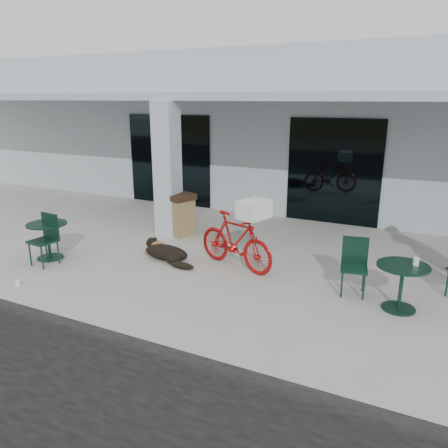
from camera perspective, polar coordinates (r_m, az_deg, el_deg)
The scene contains 16 objects.
ground at distance 8.16m, azimuth -7.05°, elevation -6.91°, with size 80.00×80.00×0.00m, color #ABA8A1.
building at distance 15.36m, azimuth 10.57°, elevation 12.42°, with size 22.00×7.00×4.50m, color #A7B3BD.
storefront_glass_left at distance 13.56m, azimuth -7.16°, elevation 8.28°, with size 2.80×0.06×2.70m, color black.
storefront_glass_right at distance 11.62m, azimuth 14.11°, elevation 6.61°, with size 2.40×0.06×2.70m, color black.
column at distance 10.39m, azimuth -7.40°, elevation 7.05°, with size 0.50×0.50×3.12m, color #A7B3BD.
overhang at distance 10.70m, azimuth 3.30°, elevation 16.29°, with size 22.00×2.80×0.18m, color #A7B3BD.
bicycle at distance 8.38m, azimuth 1.51°, elevation -2.22°, with size 0.51×1.80×1.08m, color #A80E0D.
laundry_basket at distance 7.89m, azimuth 3.95°, elevation 1.94°, with size 0.56×0.42×0.33m, color white.
dog at distance 8.91m, azimuth -7.54°, elevation -3.60°, with size 1.13×0.38×0.38m, color black, non-canonical shape.
cup_near_dog at distance 8.54m, azimuth -25.32°, elevation -6.98°, with size 0.08×0.08×0.10m, color white.
cafe_table_near at distance 9.60m, azimuth -21.94°, elevation -2.06°, with size 0.80×0.80×0.75m, color #133729, non-canonical shape.
cafe_chair_near at distance 9.23m, azimuth -22.59°, elevation -1.99°, with size 0.46×0.50×1.01m, color #133729, non-canonical shape.
cafe_table_far at distance 7.32m, azimuth 22.09°, elevation -7.69°, with size 0.79×0.79×0.74m, color #133729, non-canonical shape.
cafe_chair_far_a at distance 7.57m, azimuth 16.61°, elevation -5.49°, with size 0.43×0.47×0.95m, color #133729, non-canonical shape.
cup_on_table at distance 7.23m, azimuth 23.80°, elevation -4.52°, with size 0.09×0.09×0.12m, color white.
trash_receptacle at distance 10.47m, azimuth -5.74°, elevation 1.26°, with size 0.59×0.59×1.01m, color olive, non-canonical shape.
Camera 1 is at (4.18, -6.25, 3.18)m, focal length 35.00 mm.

